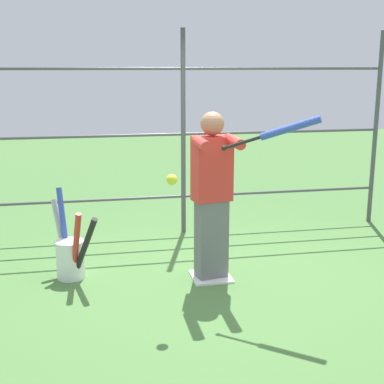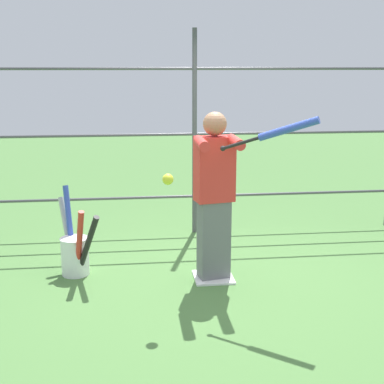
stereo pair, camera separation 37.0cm
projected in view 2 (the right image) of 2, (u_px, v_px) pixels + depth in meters
ground_plane at (213, 278)px, 5.53m from camera, size 24.00×24.00×0.00m
home_plate at (213, 277)px, 5.53m from camera, size 0.40×0.40×0.02m
fence_backstop at (195, 134)px, 6.78m from camera, size 5.39×0.06×2.60m
batter at (214, 192)px, 5.30m from camera, size 0.43×0.63×1.71m
baseball_bat_swinging at (280, 131)px, 4.52m from camera, size 0.77×0.48×0.34m
softball_in_flight at (168, 179)px, 4.54m from camera, size 0.10×0.10×0.10m
bat_bucket at (75, 251)px, 5.58m from camera, size 0.49×0.73×0.92m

